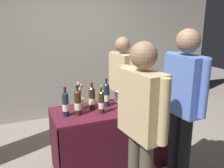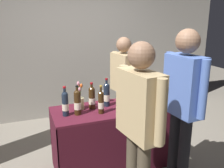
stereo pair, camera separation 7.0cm
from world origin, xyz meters
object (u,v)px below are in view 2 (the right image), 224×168
featured_wine_bottle (107,94)px  taster_foreground_right (139,117)px  tasting_table (112,127)px  vendor_presenter (123,81)px  flower_vase (80,101)px  wine_glass_mid (105,94)px  wine_glass_near_taster (119,94)px  display_bottle_0 (132,97)px  wine_glass_near_vendor (125,93)px

featured_wine_bottle → taster_foreground_right: (-0.03, -0.92, 0.07)m
tasting_table → vendor_presenter: size_ratio=0.91×
tasting_table → flower_vase: size_ratio=4.20×
tasting_table → wine_glass_mid: bearing=94.3°
wine_glass_near_taster → wine_glass_mid: bearing=163.5°
display_bottle_0 → vendor_presenter: bearing=75.7°
featured_wine_bottle → wine_glass_mid: size_ratio=2.31×
wine_glass_near_vendor → tasting_table: bearing=-141.4°
taster_foreground_right → display_bottle_0: bearing=-28.1°
wine_glass_near_taster → vendor_presenter: size_ratio=0.09×
wine_glass_near_vendor → vendor_presenter: bearing=69.9°
display_bottle_0 → wine_glass_near_vendor: size_ratio=2.34×
vendor_presenter → taster_foreground_right: 1.48m
featured_wine_bottle → vendor_presenter: bearing=48.1°
wine_glass_near_vendor → taster_foreground_right: 1.10m
featured_wine_bottle → taster_foreground_right: taster_foreground_right is taller
display_bottle_0 → wine_glass_near_taster: size_ratio=2.17×
display_bottle_0 → wine_glass_mid: size_ratio=2.02×
wine_glass_near_vendor → wine_glass_near_taster: (-0.11, -0.05, 0.01)m
taster_foreground_right → tasting_table: bearing=-11.3°
tasting_table → wine_glass_near_taster: (0.15, 0.16, 0.36)m
featured_wine_bottle → vendor_presenter: vendor_presenter is taller
wine_glass_mid → flower_vase: (-0.35, -0.11, -0.01)m
display_bottle_0 → vendor_presenter: 0.65m
tasting_table → flower_vase: (-0.37, 0.10, 0.36)m
display_bottle_0 → wine_glass_mid: bearing=132.5°
wine_glass_mid → taster_foreground_right: taster_foreground_right is taller
featured_wine_bottle → wine_glass_near_taster: size_ratio=2.47×
wine_glass_near_taster → tasting_table: bearing=-133.0°
featured_wine_bottle → flower_vase: 0.34m
wine_glass_near_vendor → flower_vase: (-0.63, -0.11, 0.01)m
flower_vase → vendor_presenter: vendor_presenter is taller
tasting_table → taster_foreground_right: 0.96m
tasting_table → wine_glass_near_vendor: (0.26, 0.21, 0.35)m
featured_wine_bottle → flower_vase: size_ratio=1.03×
vendor_presenter → featured_wine_bottle: bearing=-51.7°
featured_wine_bottle → display_bottle_0: 0.31m
vendor_presenter → flower_vase: bearing=-68.3°
tasting_table → featured_wine_bottle: 0.42m
display_bottle_0 → vendor_presenter: size_ratio=0.20×
display_bottle_0 → tasting_table: bearing=165.9°
wine_glass_near_vendor → wine_glass_mid: wine_glass_mid is taller
featured_wine_bottle → vendor_presenter: 0.65m
wine_glass_mid → vendor_presenter: bearing=40.9°
tasting_table → wine_glass_mid: size_ratio=9.41×
wine_glass_near_vendor → display_bottle_0: bearing=-96.0°
wine_glass_mid → featured_wine_bottle: bearing=-99.8°
tasting_table → featured_wine_bottle: bearing=113.4°
vendor_presenter → taster_foreground_right: (-0.46, -1.40, 0.07)m
display_bottle_0 → taster_foreground_right: (-0.30, -0.77, 0.09)m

